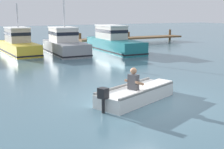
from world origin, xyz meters
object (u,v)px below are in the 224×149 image
(moored_boat_yellow, at_px, (19,44))
(moored_boat_teal, at_px, (114,42))
(moored_boat_grey, at_px, (65,44))
(rowboat_with_person, at_px, (137,94))

(moored_boat_yellow, bearing_deg, moored_boat_teal, -17.07)
(moored_boat_grey, xyz_separation_m, moored_boat_teal, (3.80, -0.44, 0.03))
(rowboat_with_person, distance_m, moored_boat_teal, 13.31)
(rowboat_with_person, distance_m, moored_boat_yellow, 14.25)
(rowboat_with_person, relative_size, moored_boat_yellow, 0.66)
(rowboat_with_person, bearing_deg, moored_boat_grey, 82.36)
(rowboat_with_person, xyz_separation_m, moored_boat_teal, (5.48, 12.11, 0.50))
(rowboat_with_person, distance_m, moored_boat_grey, 12.68)
(moored_boat_teal, bearing_deg, moored_boat_grey, 173.32)
(moored_boat_yellow, relative_size, moored_boat_grey, 1.02)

